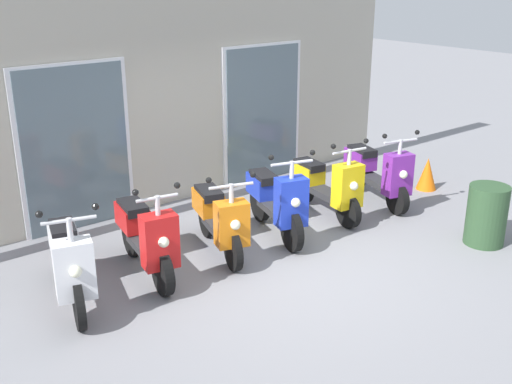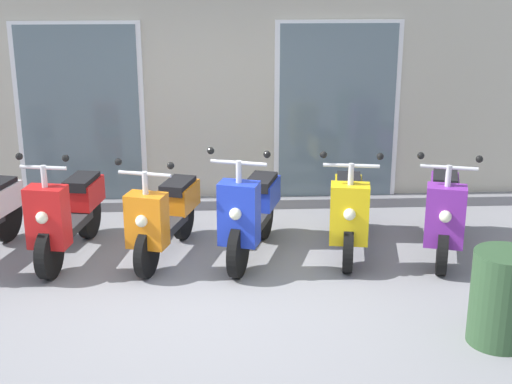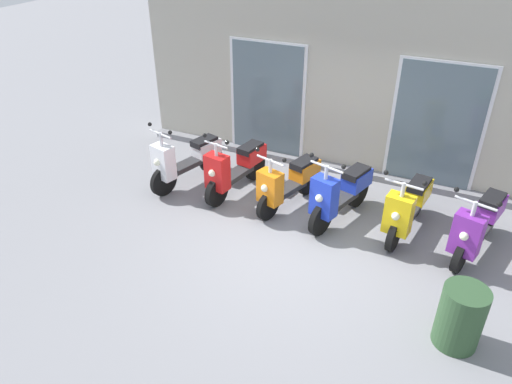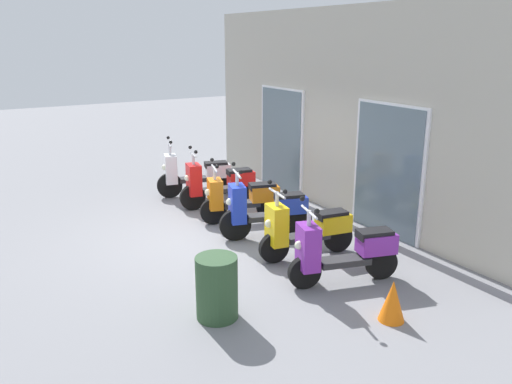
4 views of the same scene
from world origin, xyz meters
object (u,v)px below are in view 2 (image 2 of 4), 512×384
object	(u,v)px
scooter_blue	(251,212)
trash_bin	(502,298)
scooter_yellow	(348,210)
scooter_red	(68,213)
scooter_orange	(165,214)
scooter_purple	(444,210)

from	to	relation	value
scooter_blue	trash_bin	world-z (taller)	scooter_blue
trash_bin	scooter_yellow	bearing A→B (deg)	114.66
scooter_red	scooter_blue	world-z (taller)	scooter_blue
scooter_orange	trash_bin	size ratio (longest dim) A/B	1.91
scooter_red	scooter_yellow	world-z (taller)	scooter_red
trash_bin	scooter_purple	bearing A→B (deg)	87.76
scooter_blue	scooter_yellow	xyz separation A→B (m)	(1.03, 0.10, -0.03)
scooter_red	scooter_orange	size ratio (longest dim) A/B	1.07
scooter_blue	trash_bin	bearing A→B (deg)	-44.20
scooter_blue	scooter_yellow	world-z (taller)	scooter_blue
scooter_red	trash_bin	distance (m)	4.33
scooter_yellow	scooter_purple	bearing A→B (deg)	-6.01
trash_bin	scooter_orange	bearing A→B (deg)	145.63
scooter_orange	scooter_yellow	size ratio (longest dim) A/B	0.95
scooter_red	scooter_yellow	xyz separation A→B (m)	(2.93, 0.01, -0.01)
scooter_blue	scooter_yellow	distance (m)	1.04
scooter_yellow	trash_bin	world-z (taller)	scooter_yellow
scooter_red	scooter_blue	size ratio (longest dim) A/B	1.03
scooter_purple	scooter_yellow	bearing A→B (deg)	173.99
scooter_red	scooter_orange	bearing A→B (deg)	-2.47
scooter_red	scooter_orange	xyz separation A→B (m)	(1.01, -0.04, -0.01)
scooter_orange	scooter_purple	xyz separation A→B (m)	(2.92, -0.05, 0.01)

